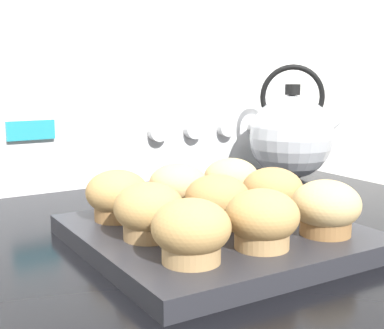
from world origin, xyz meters
name	(u,v)px	position (x,y,z in m)	size (l,w,h in m)	color
wall_back	(107,31)	(0.00, 0.72, 1.20)	(8.00, 0.05, 2.40)	silver
control_panel	(122,131)	(0.00, 0.67, 1.02)	(0.77, 0.07, 0.19)	white
muffin_pan	(216,235)	(-0.06, 0.27, 0.93)	(0.30, 0.30, 0.02)	#28282D
muffin_r0_c0	(191,232)	(-0.15, 0.18, 0.97)	(0.08, 0.08, 0.06)	tan
muffin_r0_c1	(262,220)	(-0.06, 0.18, 0.97)	(0.08, 0.08, 0.06)	tan
muffin_r0_c2	(326,208)	(0.03, 0.18, 0.97)	(0.08, 0.08, 0.06)	olive
muffin_r1_c0	(149,212)	(-0.15, 0.27, 0.97)	(0.08, 0.08, 0.06)	#A37A4C
muffin_r1_c1	(217,201)	(-0.06, 0.27, 0.97)	(0.08, 0.08, 0.06)	#A37A4C
muffin_r1_c2	(272,193)	(0.03, 0.27, 0.97)	(0.08, 0.08, 0.06)	olive
muffin_r2_c0	(117,195)	(-0.14, 0.36, 0.97)	(0.08, 0.08, 0.06)	olive
muffin_r2_c1	(178,187)	(-0.06, 0.36, 0.97)	(0.08, 0.08, 0.06)	#A37A4C
muffin_r2_c2	(231,181)	(0.03, 0.36, 0.97)	(0.08, 0.08, 0.06)	tan
tea_kettle	(292,135)	(0.29, 0.53, 1.00)	(0.18, 0.16, 0.22)	silver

